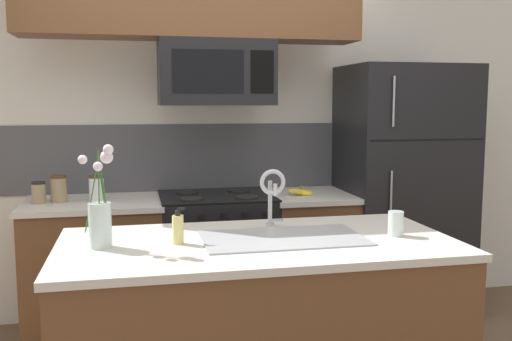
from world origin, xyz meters
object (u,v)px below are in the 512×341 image
object	(u,v)px
storage_jar_tall	(39,193)
sink_faucet	(272,190)
drinking_glass	(396,224)
dish_soap_bottle	(178,229)
flower_vase	(100,218)
refrigerator	(401,191)
microwave	(216,73)
storage_jar_short	(97,188)
storage_jar_medium	(59,189)
stove_range	(217,261)
banana_bunch	(301,192)

from	to	relation	value
storage_jar_tall	sink_faucet	distance (m)	1.63
drinking_glass	dish_soap_bottle	bearing A→B (deg)	176.42
flower_vase	dish_soap_bottle	bearing A→B (deg)	-0.20
refrigerator	storage_jar_tall	bearing A→B (deg)	-179.12
refrigerator	storage_jar_tall	xyz separation A→B (m)	(-2.50, -0.04, 0.08)
microwave	storage_jar_short	size ratio (longest dim) A/B	4.38
microwave	storage_jar_medium	xyz separation A→B (m)	(-1.02, 0.03, -0.74)
storage_jar_tall	dish_soap_bottle	bearing A→B (deg)	-57.42
storage_jar_tall	drinking_glass	xyz separation A→B (m)	(1.81, -1.29, -0.01)
stove_range	refrigerator	size ratio (longest dim) A/B	0.52
banana_bunch	flower_vase	distance (m)	1.74
microwave	banana_bunch	bearing A→B (deg)	-3.99
microwave	refrigerator	xyz separation A→B (m)	(1.37, 0.04, -0.83)
stove_range	storage_jar_medium	size ratio (longest dim) A/B	5.40
refrigerator	banana_bunch	distance (m)	0.79
storage_jar_medium	dish_soap_bottle	bearing A→B (deg)	-62.05
storage_jar_medium	refrigerator	bearing A→B (deg)	0.25
storage_jar_short	dish_soap_bottle	xyz separation A→B (m)	(0.43, -1.22, -0.02)
microwave	storage_jar_tall	world-z (taller)	microwave
storage_jar_tall	drinking_glass	size ratio (longest dim) A/B	1.16
storage_jar_tall	sink_faucet	bearing A→B (deg)	-38.59
storage_jar_tall	flower_vase	bearing A→B (deg)	-70.02
banana_bunch	sink_faucet	world-z (taller)	sink_faucet
refrigerator	sink_faucet	bearing A→B (deg)	-139.47
storage_jar_medium	flower_vase	distance (m)	1.29
storage_jar_medium	drinking_glass	distance (m)	2.15
microwave	dish_soap_bottle	distance (m)	1.48
refrigerator	dish_soap_bottle	bearing A→B (deg)	-143.78
banana_bunch	drinking_glass	size ratio (longest dim) A/B	1.59
dish_soap_bottle	banana_bunch	bearing A→B (deg)	51.55
refrigerator	storage_jar_medium	xyz separation A→B (m)	(-2.38, -0.01, 0.09)
stove_range	banana_bunch	bearing A→B (deg)	-6.04
refrigerator	sink_faucet	world-z (taller)	refrigerator
microwave	storage_jar_tall	distance (m)	1.36
stove_range	dish_soap_bottle	world-z (taller)	dish_soap_bottle
microwave	banana_bunch	world-z (taller)	microwave
storage_jar_tall	banana_bunch	world-z (taller)	storage_jar_tall
storage_jar_short	flower_vase	bearing A→B (deg)	-85.79
refrigerator	stove_range	bearing A→B (deg)	-179.16
storage_jar_short	dish_soap_bottle	world-z (taller)	storage_jar_short
storage_jar_tall	refrigerator	bearing A→B (deg)	0.88
banana_bunch	sink_faucet	distance (m)	1.08
sink_faucet	dish_soap_bottle	bearing A→B (deg)	-157.03
stove_range	microwave	distance (m)	1.28
refrigerator	storage_jar_short	bearing A→B (deg)	-178.90
microwave	storage_jar_medium	bearing A→B (deg)	178.28
storage_jar_tall	microwave	bearing A→B (deg)	-0.14
microwave	refrigerator	distance (m)	1.60
drinking_glass	flower_vase	distance (m)	1.37
stove_range	storage_jar_medium	distance (m)	1.15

